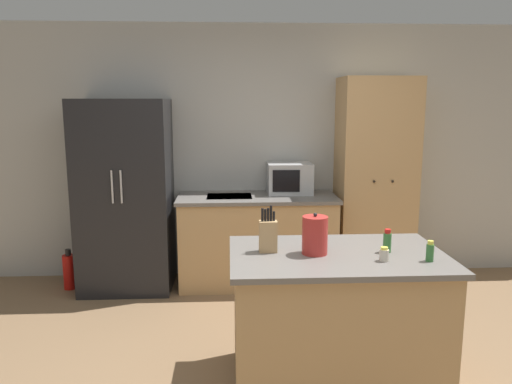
{
  "coord_description": "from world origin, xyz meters",
  "views": [
    {
      "loc": [
        -0.42,
        -2.86,
        1.83
      ],
      "look_at": [
        -0.19,
        1.4,
        1.05
      ],
      "focal_mm": 35.0,
      "sensor_mm": 36.0,
      "label": 1
    }
  ],
  "objects_px": {
    "spice_bottle_short_red": "(387,242)",
    "spice_bottle_amber_oil": "(430,252)",
    "knife_block": "(268,235)",
    "refrigerator": "(126,196)",
    "fire_extinguisher": "(69,271)",
    "pantry_cabinet": "(375,181)",
    "microwave": "(289,178)",
    "spice_bottle_tall_dark": "(384,255)",
    "kettle": "(315,235)"
  },
  "relations": [
    {
      "from": "knife_block",
      "to": "kettle",
      "type": "relative_size",
      "value": 1.14
    },
    {
      "from": "pantry_cabinet",
      "to": "fire_extinguisher",
      "type": "distance_m",
      "value": 3.18
    },
    {
      "from": "refrigerator",
      "to": "spice_bottle_short_red",
      "type": "xyz_separation_m",
      "value": [
        2.01,
        -1.82,
        0.03
      ]
    },
    {
      "from": "pantry_cabinet",
      "to": "fire_extinguisher",
      "type": "height_order",
      "value": "pantry_cabinet"
    },
    {
      "from": "refrigerator",
      "to": "knife_block",
      "type": "distance_m",
      "value": 2.17
    },
    {
      "from": "knife_block",
      "to": "spice_bottle_tall_dark",
      "type": "xyz_separation_m",
      "value": [
        0.68,
        -0.23,
        -0.07
      ]
    },
    {
      "from": "spice_bottle_short_red",
      "to": "kettle",
      "type": "bearing_deg",
      "value": -179.24
    },
    {
      "from": "kettle",
      "to": "knife_block",
      "type": "bearing_deg",
      "value": 168.95
    },
    {
      "from": "refrigerator",
      "to": "microwave",
      "type": "xyz_separation_m",
      "value": [
        1.62,
        0.15,
        0.13
      ]
    },
    {
      "from": "knife_block",
      "to": "fire_extinguisher",
      "type": "bearing_deg",
      "value": 136.5
    },
    {
      "from": "knife_block",
      "to": "kettle",
      "type": "bearing_deg",
      "value": -11.05
    },
    {
      "from": "spice_bottle_tall_dark",
      "to": "fire_extinguisher",
      "type": "bearing_deg",
      "value": 141.99
    },
    {
      "from": "pantry_cabinet",
      "to": "microwave",
      "type": "xyz_separation_m",
      "value": [
        -0.86,
        0.06,
        0.03
      ]
    },
    {
      "from": "spice_bottle_short_red",
      "to": "fire_extinguisher",
      "type": "height_order",
      "value": "spice_bottle_short_red"
    },
    {
      "from": "spice_bottle_tall_dark",
      "to": "spice_bottle_amber_oil",
      "type": "xyz_separation_m",
      "value": [
        0.27,
        -0.02,
        0.02
      ]
    },
    {
      "from": "microwave",
      "to": "fire_extinguisher",
      "type": "relative_size",
      "value": 1.11
    },
    {
      "from": "refrigerator",
      "to": "spice_bottle_amber_oil",
      "type": "bearing_deg",
      "value": -42.39
    },
    {
      "from": "microwave",
      "to": "knife_block",
      "type": "distance_m",
      "value": 1.96
    },
    {
      "from": "pantry_cabinet",
      "to": "spice_bottle_amber_oil",
      "type": "distance_m",
      "value": 2.12
    },
    {
      "from": "microwave",
      "to": "spice_bottle_short_red",
      "type": "distance_m",
      "value": 2.01
    },
    {
      "from": "knife_block",
      "to": "spice_bottle_tall_dark",
      "type": "relative_size",
      "value": 3.43
    },
    {
      "from": "spice_bottle_tall_dark",
      "to": "kettle",
      "type": "bearing_deg",
      "value": 156.58
    },
    {
      "from": "spice_bottle_tall_dark",
      "to": "fire_extinguisher",
      "type": "height_order",
      "value": "spice_bottle_tall_dark"
    },
    {
      "from": "microwave",
      "to": "knife_block",
      "type": "bearing_deg",
      "value": -100.81
    },
    {
      "from": "microwave",
      "to": "knife_block",
      "type": "height_order",
      "value": "microwave"
    },
    {
      "from": "spice_bottle_short_red",
      "to": "fire_extinguisher",
      "type": "relative_size",
      "value": 0.37
    },
    {
      "from": "refrigerator",
      "to": "fire_extinguisher",
      "type": "relative_size",
      "value": 4.6
    },
    {
      "from": "microwave",
      "to": "spice_bottle_amber_oil",
      "type": "xyz_separation_m",
      "value": [
        0.59,
        -2.16,
        -0.12
      ]
    },
    {
      "from": "refrigerator",
      "to": "pantry_cabinet",
      "type": "bearing_deg",
      "value": 1.99
    },
    {
      "from": "refrigerator",
      "to": "pantry_cabinet",
      "type": "xyz_separation_m",
      "value": [
        2.48,
        0.09,
        0.11
      ]
    },
    {
      "from": "pantry_cabinet",
      "to": "knife_block",
      "type": "height_order",
      "value": "pantry_cabinet"
    },
    {
      "from": "microwave",
      "to": "spice_bottle_amber_oil",
      "type": "distance_m",
      "value": 2.24
    },
    {
      "from": "spice_bottle_short_red",
      "to": "spice_bottle_amber_oil",
      "type": "relative_size",
      "value": 1.18
    },
    {
      "from": "spice_bottle_short_red",
      "to": "kettle",
      "type": "relative_size",
      "value": 0.57
    },
    {
      "from": "spice_bottle_tall_dark",
      "to": "spice_bottle_amber_oil",
      "type": "height_order",
      "value": "spice_bottle_amber_oil"
    },
    {
      "from": "kettle",
      "to": "refrigerator",
      "type": "bearing_deg",
      "value": 130.17
    },
    {
      "from": "spice_bottle_tall_dark",
      "to": "knife_block",
      "type": "bearing_deg",
      "value": 161.63
    },
    {
      "from": "microwave",
      "to": "spice_bottle_short_red",
      "type": "xyz_separation_m",
      "value": [
        0.39,
        -1.97,
        -0.1
      ]
    },
    {
      "from": "spice_bottle_amber_oil",
      "to": "kettle",
      "type": "relative_size",
      "value": 0.48
    },
    {
      "from": "refrigerator",
      "to": "spice_bottle_tall_dark",
      "type": "xyz_separation_m",
      "value": [
        1.93,
        -2.0,
        -0.0
      ]
    },
    {
      "from": "pantry_cabinet",
      "to": "spice_bottle_amber_oil",
      "type": "bearing_deg",
      "value": -97.51
    },
    {
      "from": "refrigerator",
      "to": "microwave",
      "type": "distance_m",
      "value": 1.63
    },
    {
      "from": "pantry_cabinet",
      "to": "kettle",
      "type": "xyz_separation_m",
      "value": [
        -0.94,
        -1.91,
        -0.03
      ]
    },
    {
      "from": "knife_block",
      "to": "spice_bottle_short_red",
      "type": "relative_size",
      "value": 1.99
    },
    {
      "from": "microwave",
      "to": "knife_block",
      "type": "xyz_separation_m",
      "value": [
        -0.37,
        -1.92,
        -0.07
      ]
    },
    {
      "from": "spice_bottle_amber_oil",
      "to": "refrigerator",
      "type": "bearing_deg",
      "value": 137.61
    },
    {
      "from": "spice_bottle_tall_dark",
      "to": "spice_bottle_short_red",
      "type": "height_order",
      "value": "spice_bottle_short_red"
    },
    {
      "from": "microwave",
      "to": "fire_extinguisher",
      "type": "xyz_separation_m",
      "value": [
        -2.2,
        -0.18,
        -0.88
      ]
    },
    {
      "from": "knife_block",
      "to": "spice_bottle_short_red",
      "type": "bearing_deg",
      "value": -3.82
    },
    {
      "from": "refrigerator",
      "to": "knife_block",
      "type": "xyz_separation_m",
      "value": [
        1.25,
        -1.77,
        0.07
      ]
    }
  ]
}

